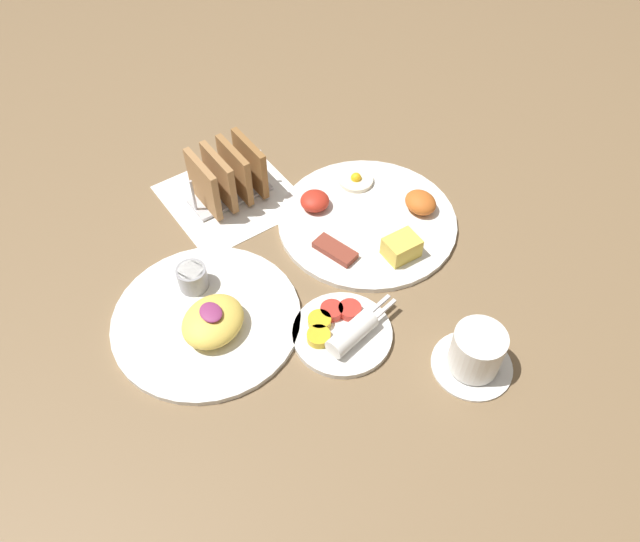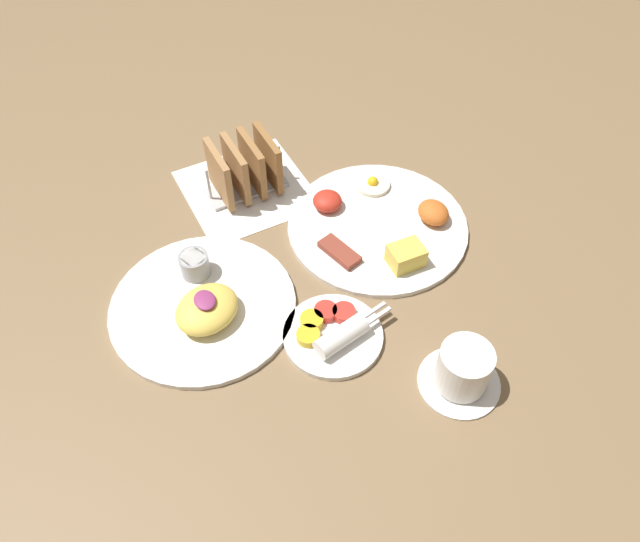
{
  "view_description": "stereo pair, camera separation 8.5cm",
  "coord_description": "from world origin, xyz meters",
  "px_view_note": "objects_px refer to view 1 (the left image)",
  "views": [
    {
      "loc": [
        0.6,
        -0.32,
        0.8
      ],
      "look_at": [
        0.08,
        0.05,
        0.03
      ],
      "focal_mm": 35.0,
      "sensor_mm": 36.0,
      "label": 1
    },
    {
      "loc": [
        0.64,
        -0.24,
        0.8
      ],
      "look_at": [
        0.08,
        0.05,
        0.03
      ],
      "focal_mm": 35.0,
      "sensor_mm": 36.0,
      "label": 2
    }
  ],
  "objects_px": {
    "plate_foreground": "(207,316)",
    "plate_breakfast": "(369,219)",
    "toast_rack": "(228,176)",
    "plate_condiments": "(342,331)",
    "coffee_cup": "(476,353)"
  },
  "relations": [
    {
      "from": "plate_breakfast",
      "to": "plate_condiments",
      "type": "distance_m",
      "value": 0.24
    },
    {
      "from": "coffee_cup",
      "to": "plate_breakfast",
      "type": "bearing_deg",
      "value": 169.67
    },
    {
      "from": "plate_breakfast",
      "to": "coffee_cup",
      "type": "xyz_separation_m",
      "value": [
        0.32,
        -0.06,
        0.03
      ]
    },
    {
      "from": "plate_condiments",
      "to": "coffee_cup",
      "type": "bearing_deg",
      "value": 38.62
    },
    {
      "from": "plate_condiments",
      "to": "plate_foreground",
      "type": "height_order",
      "value": "plate_foreground"
    },
    {
      "from": "toast_rack",
      "to": "plate_breakfast",
      "type": "bearing_deg",
      "value": 39.77
    },
    {
      "from": "plate_condiments",
      "to": "toast_rack",
      "type": "height_order",
      "value": "toast_rack"
    },
    {
      "from": "plate_breakfast",
      "to": "coffee_cup",
      "type": "height_order",
      "value": "coffee_cup"
    },
    {
      "from": "plate_foreground",
      "to": "coffee_cup",
      "type": "height_order",
      "value": "coffee_cup"
    },
    {
      "from": "toast_rack",
      "to": "plate_condiments",
      "type": "bearing_deg",
      "value": -2.28
    },
    {
      "from": "plate_foreground",
      "to": "plate_breakfast",
      "type": "bearing_deg",
      "value": 93.8
    },
    {
      "from": "toast_rack",
      "to": "coffee_cup",
      "type": "height_order",
      "value": "toast_rack"
    },
    {
      "from": "plate_condiments",
      "to": "plate_foreground",
      "type": "xyz_separation_m",
      "value": [
        -0.14,
        -0.15,
        0.0
      ]
    },
    {
      "from": "plate_foreground",
      "to": "toast_rack",
      "type": "relative_size",
      "value": 1.99
    },
    {
      "from": "plate_condiments",
      "to": "toast_rack",
      "type": "relative_size",
      "value": 1.16
    }
  ]
}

